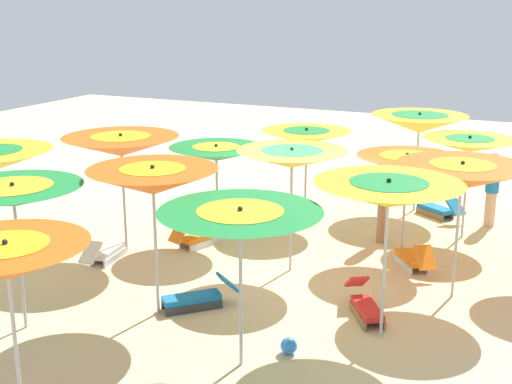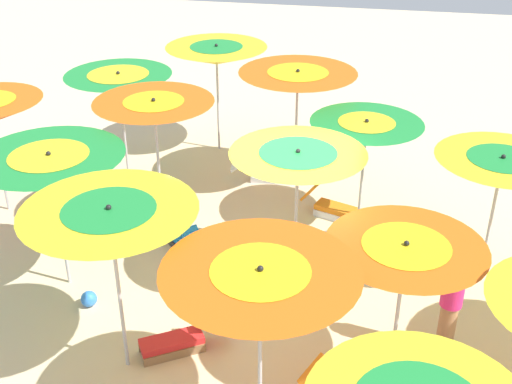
{
  "view_description": "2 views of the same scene",
  "coord_description": "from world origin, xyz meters",
  "px_view_note": "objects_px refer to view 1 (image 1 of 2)",
  "views": [
    {
      "loc": [
        -11.12,
        -4.4,
        4.98
      ],
      "look_at": [
        1.8,
        1.46,
        1.03
      ],
      "focal_mm": 48.04,
      "sensor_mm": 36.0,
      "label": 1
    },
    {
      "loc": [
        1.44,
        -8.52,
        6.42
      ],
      "look_at": [
        -0.54,
        1.27,
        0.97
      ],
      "focal_mm": 45.99,
      "sensor_mm": 36.0,
      "label": 2
    }
  ],
  "objects_px": {
    "lounger_5": "(413,259)",
    "beach_umbrella_9": "(13,196)",
    "beach_umbrella_14": "(7,261)",
    "beach_umbrella_1": "(306,137)",
    "beachgoer_0": "(384,198)",
    "beach_umbrella_3": "(121,146)",
    "beach_umbrella_2": "(216,154)",
    "lounger_1": "(106,252)",
    "beach_umbrella_12": "(388,194)",
    "beach_umbrella_11": "(462,176)",
    "lounger_2": "(197,237)",
    "lounger_3": "(365,305)",
    "lounger_4": "(197,297)",
    "beachgoer_1": "(492,188)",
    "beach_umbrella_6": "(407,164)",
    "beach_umbrella_8": "(153,181)",
    "lounger_0": "(438,209)",
    "beach_umbrella_5": "(469,145)",
    "beach_umbrella_7": "(292,159)",
    "beach_ball": "(289,346)",
    "beach_umbrella_13": "(240,222)",
    "beach_umbrella_0": "(419,123)"
  },
  "relations": [
    {
      "from": "lounger_5",
      "to": "beach_umbrella_9",
      "type": "bearing_deg",
      "value": 98.68
    },
    {
      "from": "lounger_5",
      "to": "beach_umbrella_14",
      "type": "bearing_deg",
      "value": 117.45
    },
    {
      "from": "beach_umbrella_1",
      "to": "beachgoer_0",
      "type": "relative_size",
      "value": 1.2
    },
    {
      "from": "beach_umbrella_3",
      "to": "beach_umbrella_14",
      "type": "relative_size",
      "value": 1.08
    },
    {
      "from": "beach_umbrella_2",
      "to": "lounger_1",
      "type": "height_order",
      "value": "beach_umbrella_2"
    },
    {
      "from": "beach_umbrella_12",
      "to": "beach_umbrella_14",
      "type": "relative_size",
      "value": 1.09
    },
    {
      "from": "beach_umbrella_3",
      "to": "beach_umbrella_14",
      "type": "bearing_deg",
      "value": -158.26
    },
    {
      "from": "beach_umbrella_11",
      "to": "beach_umbrella_9",
      "type": "bearing_deg",
      "value": 123.8
    },
    {
      "from": "lounger_2",
      "to": "beach_umbrella_1",
      "type": "bearing_deg",
      "value": -9.76
    },
    {
      "from": "lounger_3",
      "to": "lounger_4",
      "type": "xyz_separation_m",
      "value": [
        -0.86,
        2.67,
        -0.01
      ]
    },
    {
      "from": "beach_umbrella_11",
      "to": "beach_umbrella_14",
      "type": "height_order",
      "value": "beach_umbrella_11"
    },
    {
      "from": "beachgoer_1",
      "to": "beach_umbrella_2",
      "type": "bearing_deg",
      "value": 51.91
    },
    {
      "from": "beach_umbrella_6",
      "to": "beach_umbrella_8",
      "type": "distance_m",
      "value": 5.25
    },
    {
      "from": "beach_umbrella_1",
      "to": "beach_umbrella_14",
      "type": "relative_size",
      "value": 0.96
    },
    {
      "from": "beach_umbrella_12",
      "to": "lounger_0",
      "type": "height_order",
      "value": "beach_umbrella_12"
    },
    {
      "from": "beach_umbrella_5",
      "to": "beach_umbrella_1",
      "type": "bearing_deg",
      "value": 95.53
    },
    {
      "from": "beachgoer_0",
      "to": "beachgoer_1",
      "type": "relative_size",
      "value": 1.07
    },
    {
      "from": "beach_umbrella_5",
      "to": "beach_umbrella_14",
      "type": "height_order",
      "value": "beach_umbrella_14"
    },
    {
      "from": "lounger_4",
      "to": "beach_umbrella_2",
      "type": "bearing_deg",
      "value": -113.46
    },
    {
      "from": "beach_umbrella_7",
      "to": "beachgoer_0",
      "type": "xyz_separation_m",
      "value": [
        2.29,
        -1.2,
        -1.22
      ]
    },
    {
      "from": "beachgoer_0",
      "to": "beach_ball",
      "type": "distance_m",
      "value": 5.38
    },
    {
      "from": "beach_umbrella_8",
      "to": "beach_umbrella_13",
      "type": "xyz_separation_m",
      "value": [
        -0.94,
        -1.97,
        -0.13
      ]
    },
    {
      "from": "beach_umbrella_3",
      "to": "lounger_1",
      "type": "height_order",
      "value": "beach_umbrella_3"
    },
    {
      "from": "beach_umbrella_12",
      "to": "lounger_0",
      "type": "relative_size",
      "value": 2.02
    },
    {
      "from": "beach_umbrella_14",
      "to": "lounger_5",
      "type": "xyz_separation_m",
      "value": [
        6.85,
        -3.44,
        -1.83
      ]
    },
    {
      "from": "beach_umbrella_9",
      "to": "lounger_1",
      "type": "height_order",
      "value": "beach_umbrella_9"
    },
    {
      "from": "beach_umbrella_1",
      "to": "beach_umbrella_13",
      "type": "xyz_separation_m",
      "value": [
        -6.59,
        -1.5,
        0.12
      ]
    },
    {
      "from": "beach_umbrella_9",
      "to": "beach_ball",
      "type": "relative_size",
      "value": 9.49
    },
    {
      "from": "beach_umbrella_1",
      "to": "beach_umbrella_9",
      "type": "bearing_deg",
      "value": 163.07
    },
    {
      "from": "beach_umbrella_6",
      "to": "beach_umbrella_11",
      "type": "height_order",
      "value": "beach_umbrella_11"
    },
    {
      "from": "beach_umbrella_9",
      "to": "beach_umbrella_13",
      "type": "relative_size",
      "value": 1.01
    },
    {
      "from": "beach_umbrella_1",
      "to": "beachgoer_0",
      "type": "distance_m",
      "value": 2.38
    },
    {
      "from": "beach_umbrella_5",
      "to": "beachgoer_0",
      "type": "height_order",
      "value": "beach_umbrella_5"
    },
    {
      "from": "beachgoer_0",
      "to": "beach_umbrella_12",
      "type": "bearing_deg",
      "value": -0.21
    },
    {
      "from": "lounger_5",
      "to": "beachgoer_0",
      "type": "bearing_deg",
      "value": 0.81
    },
    {
      "from": "beach_umbrella_2",
      "to": "lounger_0",
      "type": "relative_size",
      "value": 1.71
    },
    {
      "from": "beach_umbrella_12",
      "to": "beach_umbrella_7",
      "type": "bearing_deg",
      "value": 49.15
    },
    {
      "from": "lounger_3",
      "to": "beach_umbrella_0",
      "type": "bearing_deg",
      "value": 152.37
    },
    {
      "from": "beach_umbrella_11",
      "to": "beach_umbrella_12",
      "type": "distance_m",
      "value": 2.14
    },
    {
      "from": "beach_umbrella_1",
      "to": "beach_umbrella_11",
      "type": "bearing_deg",
      "value": -127.53
    },
    {
      "from": "beach_umbrella_1",
      "to": "lounger_3",
      "type": "bearing_deg",
      "value": -148.37
    },
    {
      "from": "beach_umbrella_9",
      "to": "lounger_0",
      "type": "bearing_deg",
      "value": -29.91
    },
    {
      "from": "beachgoer_0",
      "to": "beach_umbrella_3",
      "type": "bearing_deg",
      "value": -73.29
    },
    {
      "from": "beach_umbrella_11",
      "to": "lounger_3",
      "type": "height_order",
      "value": "beach_umbrella_11"
    },
    {
      "from": "beach_ball",
      "to": "lounger_0",
      "type": "bearing_deg",
      "value": -6.05
    },
    {
      "from": "lounger_2",
      "to": "beachgoer_1",
      "type": "height_order",
      "value": "beachgoer_1"
    },
    {
      "from": "beach_umbrella_9",
      "to": "beach_umbrella_14",
      "type": "relative_size",
      "value": 1.03
    },
    {
      "from": "beach_umbrella_11",
      "to": "beach_umbrella_1",
      "type": "bearing_deg",
      "value": 52.47
    },
    {
      "from": "beach_umbrella_2",
      "to": "beach_umbrella_12",
      "type": "relative_size",
      "value": 0.84
    },
    {
      "from": "beach_umbrella_14",
      "to": "beachgoer_1",
      "type": "height_order",
      "value": "beach_umbrella_14"
    }
  ]
}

